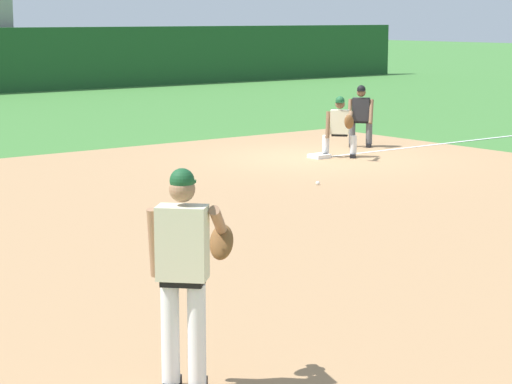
% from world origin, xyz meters
% --- Properties ---
extents(ground_plane, '(160.00, 160.00, 0.00)m').
position_xyz_m(ground_plane, '(0.00, 0.00, 0.00)').
color(ground_plane, '#3D7533').
extents(infield_dirt_patch, '(18.00, 18.00, 0.01)m').
position_xyz_m(infield_dirt_patch, '(-4.98, -4.82, 0.00)').
color(infield_dirt_patch, '#A87F56').
rests_on(infield_dirt_patch, ground).
extents(first_base_bag, '(0.38, 0.38, 0.09)m').
position_xyz_m(first_base_bag, '(0.00, 0.00, 0.04)').
color(first_base_bag, white).
rests_on(first_base_bag, ground).
extents(baseball, '(0.07, 0.07, 0.07)m').
position_xyz_m(baseball, '(-2.35, -2.63, 0.04)').
color(baseball, white).
rests_on(baseball, ground).
extents(pitcher, '(0.85, 0.56, 1.86)m').
position_xyz_m(pitcher, '(-9.92, -9.62, 1.06)').
color(pitcher, black).
rests_on(pitcher, ground).
extents(first_baseman, '(0.75, 1.08, 1.34)m').
position_xyz_m(first_baseman, '(0.39, -0.24, 0.73)').
color(first_baseman, black).
rests_on(first_baseman, ground).
extents(umpire, '(0.66, 0.68, 1.46)m').
position_xyz_m(umpire, '(2.01, 0.81, 0.79)').
color(umpire, black).
rests_on(umpire, ground).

